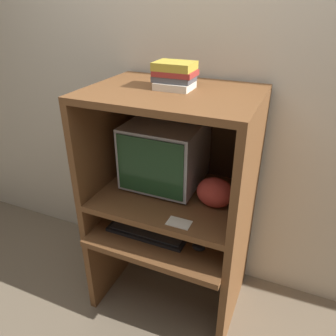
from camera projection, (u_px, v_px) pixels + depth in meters
name	position (u px, v px, depth m)	size (l,w,h in m)	color
ground_plane	(151.00, 329.00, 2.04)	(12.00, 12.00, 0.00)	#756651
wall_back	(197.00, 95.00, 2.02)	(6.00, 0.06, 2.60)	beige
desk_base	(169.00, 254.00, 2.09)	(0.89, 0.71, 0.61)	brown
desk_monitor_shelf	(172.00, 200.00, 1.95)	(0.89, 0.66, 0.21)	brown
hutch_upper	(175.00, 127.00, 1.77)	(0.89, 0.66, 0.61)	brown
crt_monitor	(165.00, 153.00, 1.94)	(0.43, 0.43, 0.39)	#B2B2B7
keyboard	(147.00, 232.00, 1.92)	(0.48, 0.16, 0.03)	black
mouse	(198.00, 247.00, 1.79)	(0.07, 0.05, 0.03)	black
snack_bag	(215.00, 192.00, 1.78)	(0.20, 0.15, 0.17)	#BC382D
book_stack	(175.00, 75.00, 1.65)	(0.21, 0.17, 0.13)	beige
paper_card	(179.00, 223.00, 1.67)	(0.12, 0.08, 0.00)	beige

